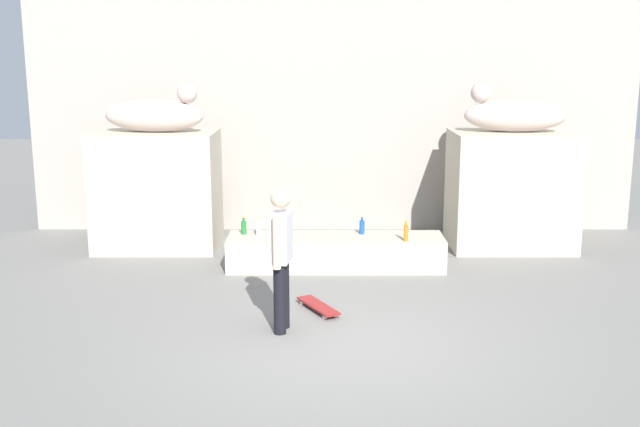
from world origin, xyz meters
TOP-DOWN VIEW (x-y plane):
  - ground_plane at (0.00, 0.00)m, footprint 40.00×40.00m
  - facade_wall at (0.00, 5.93)m, footprint 10.63×0.60m
  - pedestal_left at (-2.87, 4.40)m, footprint 1.94×1.36m
  - pedestal_right at (2.87, 4.40)m, footprint 1.94×1.36m
  - statue_reclining_left at (-2.83, 4.40)m, footprint 1.65×0.73m
  - statue_reclining_right at (2.83, 4.41)m, footprint 1.65×0.72m
  - ledge_block at (0.00, 3.15)m, footprint 3.18×0.79m
  - skater at (-0.67, 0.57)m, footprint 0.26×0.53m
  - skateboard at (-0.25, 1.23)m, footprint 0.55×0.80m
  - bottle_green at (-1.37, 3.29)m, footprint 0.08×0.08m
  - bottle_orange at (1.00, 2.86)m, footprint 0.06×0.06m
  - bottle_blue at (0.39, 3.30)m, footprint 0.08×0.08m
  - bottle_clear at (-1.13, 3.18)m, footprint 0.08×0.08m

SIDE VIEW (x-z plane):
  - ground_plane at x=0.00m, z-range 0.00..0.00m
  - skateboard at x=-0.25m, z-range 0.02..0.10m
  - ledge_block at x=0.00m, z-range 0.00..0.48m
  - bottle_green at x=-1.37m, z-range 0.45..0.72m
  - bottle_clear at x=-1.13m, z-range 0.45..0.72m
  - bottle_blue at x=0.39m, z-range 0.45..0.73m
  - bottle_orange at x=1.00m, z-range 0.45..0.76m
  - skater at x=-0.67m, z-range 0.09..1.76m
  - pedestal_left at x=-2.87m, z-range 0.00..1.89m
  - pedestal_right at x=2.87m, z-range 0.00..1.89m
  - statue_reclining_left at x=-2.83m, z-range 1.78..2.56m
  - statue_reclining_right at x=2.83m, z-range 1.78..2.56m
  - facade_wall at x=0.00m, z-range 0.00..5.86m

